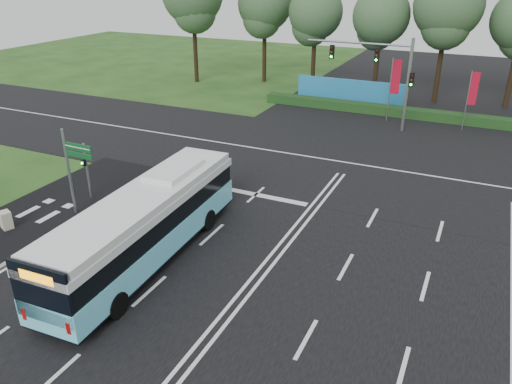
{
  "coord_description": "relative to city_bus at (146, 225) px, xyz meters",
  "views": [
    {
      "loc": [
        7.46,
        -18.02,
        11.92
      ],
      "look_at": [
        -1.89,
        2.0,
        1.73
      ],
      "focal_mm": 35.0,
      "sensor_mm": 36.0,
      "label": 1
    }
  ],
  "objects": [
    {
      "name": "traffic_light_gantry",
      "position": [
        4.96,
        23.52,
        2.93
      ],
      "size": [
        8.41,
        0.28,
        7.0
      ],
      "color": "gray",
      "rests_on": "ground"
    },
    {
      "name": "road_cross",
      "position": [
        4.75,
        15.02,
        -1.71
      ],
      "size": [
        120.0,
        14.0,
        0.05
      ],
      "primitive_type": "cube",
      "color": "black",
      "rests_on": "ground"
    },
    {
      "name": "kerb_strip",
      "position": [
        -5.35,
        0.02,
        -1.67
      ],
      "size": [
        0.25,
        18.0,
        0.12
      ],
      "primitive_type": "cube",
      "color": "gray",
      "rests_on": "ground"
    },
    {
      "name": "city_bus",
      "position": [
        0.0,
        0.0,
        0.0
      ],
      "size": [
        3.02,
        12.08,
        3.44
      ],
      "rotation": [
        0.0,
        0.0,
        0.04
      ],
      "color": "#6DDEFD",
      "rests_on": "ground"
    },
    {
      "name": "street_sign",
      "position": [
        -5.78,
        2.02,
        1.12
      ],
      "size": [
        1.79,
        0.16,
        4.6
      ],
      "rotation": [
        0.0,
        0.0,
        -0.03
      ],
      "color": "gray",
      "rests_on": "ground"
    },
    {
      "name": "hedge",
      "position": [
        4.75,
        27.52,
        -1.33
      ],
      "size": [
        22.0,
        1.2,
        0.8
      ],
      "primitive_type": "cube",
      "color": "#133515",
      "rests_on": "ground"
    },
    {
      "name": "banner_flag_right",
      "position": [
        11.2,
        25.7,
        1.29
      ],
      "size": [
        0.65,
        0.27,
        4.63
      ],
      "rotation": [
        0.0,
        0.0,
        0.34
      ],
      "color": "gray",
      "rests_on": "ground"
    },
    {
      "name": "utility_cabinet",
      "position": [
        -7.96,
        -0.69,
        -1.26
      ],
      "size": [
        0.7,
        0.65,
        0.95
      ],
      "primitive_type": "cube",
      "rotation": [
        0.0,
        0.0,
        -0.39
      ],
      "color": "beige",
      "rests_on": "ground"
    },
    {
      "name": "bike_path",
      "position": [
        -7.75,
        0.02,
        -1.7
      ],
      "size": [
        5.0,
        18.0,
        0.06
      ],
      "primitive_type": "cube",
      "color": "black",
      "rests_on": "ground"
    },
    {
      "name": "pedestrian_signal",
      "position": [
        -6.67,
        3.74,
        0.02
      ],
      "size": [
        0.3,
        0.41,
        3.2
      ],
      "rotation": [
        0.0,
        0.0,
        -0.42
      ],
      "color": "gray",
      "rests_on": "ground"
    },
    {
      "name": "ground",
      "position": [
        4.75,
        3.02,
        -1.73
      ],
      "size": [
        120.0,
        120.0,
        0.0
      ],
      "primitive_type": "plane",
      "color": "#214617",
      "rests_on": "ground"
    },
    {
      "name": "blue_hoarding",
      "position": [
        0.75,
        30.02,
        -0.63
      ],
      "size": [
        10.0,
        0.3,
        2.2
      ],
      "primitive_type": "cube",
      "color": "teal",
      "rests_on": "ground"
    },
    {
      "name": "road_main",
      "position": [
        4.75,
        3.02,
        -1.71
      ],
      "size": [
        20.0,
        120.0,
        0.04
      ],
      "primitive_type": "cube",
      "color": "black",
      "rests_on": "ground"
    },
    {
      "name": "banner_flag_mid",
      "position": [
        5.35,
        25.76,
        1.59
      ],
      "size": [
        0.75,
        0.18,
        5.14
      ],
      "rotation": [
        0.0,
        0.0,
        0.17
      ],
      "color": "gray",
      "rests_on": "ground"
    },
    {
      "name": "eucalyptus_row",
      "position": [
        7.93,
        33.99,
        6.62
      ],
      "size": [
        54.88,
        10.16,
        12.73
      ],
      "color": "black",
      "rests_on": "ground"
    }
  ]
}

